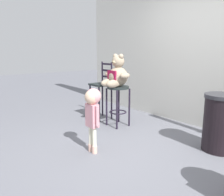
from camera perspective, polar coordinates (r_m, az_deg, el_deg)
ground_plane at (r=3.24m, az=5.69°, el=-13.30°), size 24.00×24.00×0.00m
building_wall at (r=4.44m, az=23.91°, el=15.80°), size 6.49×0.30×3.52m
bar_stool_with_teddy at (r=4.18m, az=1.48°, el=0.09°), size 0.39×0.39×0.74m
teddy_bear at (r=4.10m, az=1.21°, el=5.81°), size 0.55×0.49×0.58m
child_walking at (r=3.05m, az=-4.85°, el=-2.14°), size 0.28×0.22×0.88m
trash_bin at (r=3.48m, az=25.23°, el=-5.54°), size 0.47×0.47×0.79m
bar_chair_empty at (r=4.63m, az=-2.52°, el=2.59°), size 0.36×0.36×1.15m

